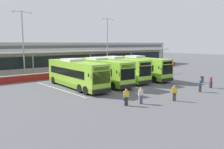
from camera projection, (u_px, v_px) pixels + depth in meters
ground_plane at (137, 88)px, 30.51m from camera, size 200.00×200.00×0.00m
terminal_building at (47, 56)px, 50.30m from camera, size 70.00×13.00×6.00m
red_barrier_wall at (78, 73)px, 41.31m from camera, size 60.00×0.40×1.10m
coach_bus_leftmost at (76, 74)px, 30.26m from camera, size 3.55×12.29×3.78m
coach_bus_left_centre at (100, 72)px, 33.04m from camera, size 3.55×12.29×3.78m
coach_bus_centre at (118, 69)px, 36.17m from camera, size 3.55×12.29×3.78m
coach_bus_right_centre at (139, 68)px, 38.18m from camera, size 3.55×12.29×3.78m
bay_stripe_far_west at (58, 89)px, 29.57m from camera, size 0.14×13.00×0.01m
bay_stripe_west at (85, 85)px, 32.29m from camera, size 0.14×13.00×0.01m
bay_stripe_mid_west at (108, 82)px, 35.01m from camera, size 0.14×13.00×0.01m
bay_stripe_centre at (128, 79)px, 37.73m from camera, size 0.14×13.00×0.01m
bay_stripe_mid_east at (145, 77)px, 40.44m from camera, size 0.14×13.00×0.01m
pedestrian_with_handbag at (126, 97)px, 21.54m from camera, size 0.62×0.52×1.62m
pedestrian_in_dark_coat at (141, 95)px, 22.19m from camera, size 0.54×0.33×1.62m
pedestrian_child at (200, 85)px, 27.62m from camera, size 0.52×0.35×1.62m
pedestrian_near_bin at (174, 93)px, 23.29m from camera, size 0.46×0.43×1.62m
pedestrian_approaching_bus at (211, 81)px, 30.15m from camera, size 0.53×0.30×1.62m
lamp_post_west at (23, 40)px, 37.16m from camera, size 3.24×0.28×11.00m
lamp_post_centre at (107, 41)px, 47.71m from camera, size 3.24×0.28×11.00m
litter_bin at (202, 79)px, 34.33m from camera, size 0.54×0.54×0.93m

